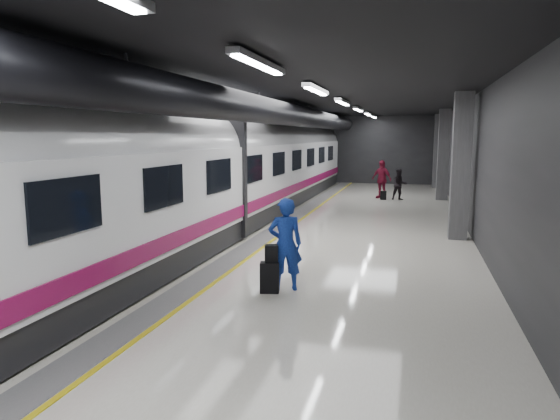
% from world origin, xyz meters
% --- Properties ---
extents(ground, '(40.00, 40.00, 0.00)m').
position_xyz_m(ground, '(0.00, 0.00, 0.00)').
color(ground, silver).
rests_on(ground, ground).
extents(platform_hall, '(10.02, 40.02, 4.51)m').
position_xyz_m(platform_hall, '(-0.29, 0.96, 3.54)').
color(platform_hall, black).
rests_on(platform_hall, ground).
extents(train, '(3.05, 38.00, 4.05)m').
position_xyz_m(train, '(-3.25, -0.00, 2.07)').
color(train, black).
rests_on(train, ground).
extents(traveler_main, '(0.83, 0.69, 1.94)m').
position_xyz_m(traveler_main, '(0.66, -4.49, 0.97)').
color(traveler_main, '#163DAA').
rests_on(traveler_main, ground).
extents(suitcase_main, '(0.43, 0.32, 0.63)m').
position_xyz_m(suitcase_main, '(0.40, -4.76, 0.32)').
color(suitcase_main, black).
rests_on(suitcase_main, ground).
extents(shoulder_bag, '(0.30, 0.22, 0.35)m').
position_xyz_m(shoulder_bag, '(0.43, -4.73, 0.81)').
color(shoulder_bag, black).
rests_on(shoulder_bag, suitcase_main).
extents(traveler_far_a, '(0.90, 0.79, 1.57)m').
position_xyz_m(traveler_far_a, '(2.49, 11.26, 0.78)').
color(traveler_far_a, black).
rests_on(traveler_far_a, ground).
extents(traveler_far_b, '(1.23, 1.00, 1.96)m').
position_xyz_m(traveler_far_b, '(1.57, 11.77, 0.98)').
color(traveler_far_b, maroon).
rests_on(traveler_far_b, ground).
extents(suitcase_far, '(0.32, 0.22, 0.44)m').
position_xyz_m(suitcase_far, '(1.72, 11.20, 0.22)').
color(suitcase_far, black).
rests_on(suitcase_far, ground).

